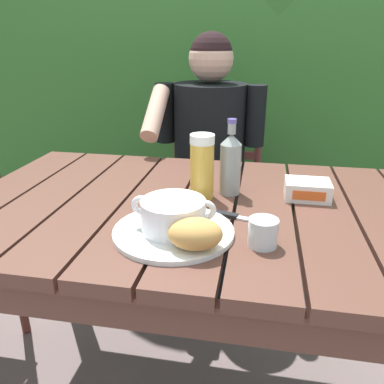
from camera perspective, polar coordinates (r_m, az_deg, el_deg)
dining_table at (r=1.13m, az=2.18°, el=-6.21°), size 1.43×0.84×0.78m
hedge_backdrop at (r=2.60m, az=3.80°, el=23.50°), size 3.82×0.94×3.11m
chair_near_diner at (r=2.00m, az=3.13°, el=0.35°), size 0.47×0.44×1.00m
person_eating at (r=1.73m, az=2.34°, el=5.69°), size 0.48×0.47×1.24m
serving_plate at (r=0.92m, az=-2.76°, el=-5.87°), size 0.29×0.29×0.01m
soup_bowl at (r=0.90m, az=-2.81°, el=-3.32°), size 0.20×0.15×0.08m
bread_roll at (r=0.83m, az=0.47°, el=-6.24°), size 0.13×0.10×0.07m
beer_glass at (r=1.10m, az=1.50°, el=3.79°), size 0.07×0.07×0.19m
beer_bottle at (r=1.13m, az=5.76°, el=4.32°), size 0.06×0.06×0.23m
water_glass_small at (r=0.87m, az=10.54°, el=-5.96°), size 0.07×0.07×0.06m
butter_tub at (r=1.16m, az=16.83°, el=0.34°), size 0.13×0.10×0.05m
table_knife at (r=1.00m, az=6.63°, el=-3.70°), size 0.15×0.05×0.01m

